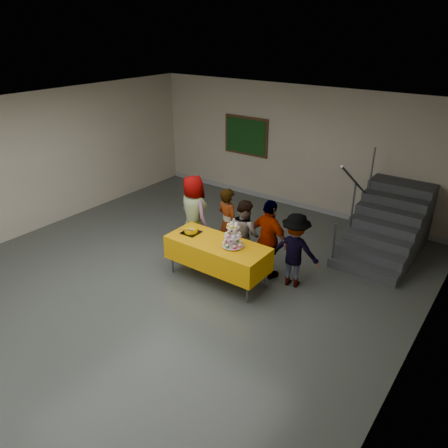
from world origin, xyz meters
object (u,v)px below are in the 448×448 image
object	(u,v)px
schoolchild_b	(228,224)
schoolchild_e	(295,250)
staircase	(389,225)
cupcake_stand	(233,237)
schoolchild_a	(194,214)
noticeboard	(246,136)
bear_cake	(191,230)
bake_table	(217,253)
schoolchild_d	(269,240)
schoolchild_c	(244,234)

from	to	relation	value
schoolchild_b	schoolchild_e	world-z (taller)	schoolchild_b
staircase	cupcake_stand	bearing A→B (deg)	-119.64
staircase	schoolchild_b	bearing A→B (deg)	-136.09
schoolchild_a	noticeboard	size ratio (longest dim) A/B	1.23
cupcake_stand	staircase	bearing A→B (deg)	60.36
bear_cake	noticeboard	distance (m)	4.27
bear_cake	noticeboard	world-z (taller)	noticeboard
bake_table	schoolchild_d	bearing A→B (deg)	43.61
cupcake_stand	schoolchild_a	world-z (taller)	schoolchild_a
schoolchild_b	noticeboard	distance (m)	3.70
schoolchild_d	noticeboard	bearing A→B (deg)	-37.68
schoolchild_c	schoolchild_d	xyz separation A→B (m)	(0.58, -0.07, 0.08)
schoolchild_e	schoolchild_b	bearing A→B (deg)	-15.56
schoolchild_c	schoolchild_e	distance (m)	1.08
schoolchild_e	staircase	world-z (taller)	staircase
bear_cake	noticeboard	size ratio (longest dim) A/B	0.28
bake_table	noticeboard	distance (m)	4.58
cupcake_stand	schoolchild_c	size ratio (longest dim) A/B	0.33
schoolchild_c	schoolchild_d	distance (m)	0.59
noticeboard	bear_cake	bearing A→B (deg)	-70.22
schoolchild_c	schoolchild_a	bearing A→B (deg)	26.58
bear_cake	schoolchild_d	xyz separation A→B (m)	(1.29, 0.63, -0.07)
schoolchild_c	noticeboard	xyz separation A→B (m)	(-2.14, 3.25, 0.92)
bake_table	schoolchild_a	xyz separation A→B (m)	(-1.09, 0.67, 0.24)
staircase	noticeboard	distance (m)	4.35
staircase	schoolchild_d	bearing A→B (deg)	-119.47
cupcake_stand	schoolchild_a	size ratio (longest dim) A/B	0.28
schoolchild_a	noticeboard	bearing A→B (deg)	-57.05
bear_cake	staircase	xyz separation A→B (m)	(2.70, 3.12, -0.34)
schoolchild_e	schoolchild_a	bearing A→B (deg)	-10.84
bake_table	schoolchild_b	bearing A→B (deg)	113.15
schoolchild_a	staircase	bearing A→B (deg)	-125.23
noticeboard	schoolchild_b	bearing A→B (deg)	-61.86
bake_table	schoolchild_b	size ratio (longest dim) A/B	1.28
schoolchild_e	noticeboard	xyz separation A→B (m)	(-3.22, 3.29, 0.91)
bear_cake	staircase	distance (m)	4.14
schoolchild_b	staircase	distance (m)	3.38
cupcake_stand	schoolchild_c	world-z (taller)	schoolchild_c
bake_table	schoolchild_c	distance (m)	0.73
bear_cake	schoolchild_b	bearing A→B (deg)	70.78
noticeboard	staircase	bearing A→B (deg)	-11.46
schoolchild_b	bake_table	bearing A→B (deg)	130.78
bake_table	bear_cake	bearing A→B (deg)	178.55
bear_cake	schoolchild_d	bearing A→B (deg)	25.98
schoolchild_c	bear_cake	bearing A→B (deg)	68.81
schoolchild_a	schoolchild_c	distance (m)	1.20
cupcake_stand	schoolchild_b	distance (m)	1.04
schoolchild_e	bear_cake	bearing A→B (deg)	9.24
bear_cake	schoolchild_b	distance (m)	0.84
cupcake_stand	noticeboard	bearing A→B (deg)	120.80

